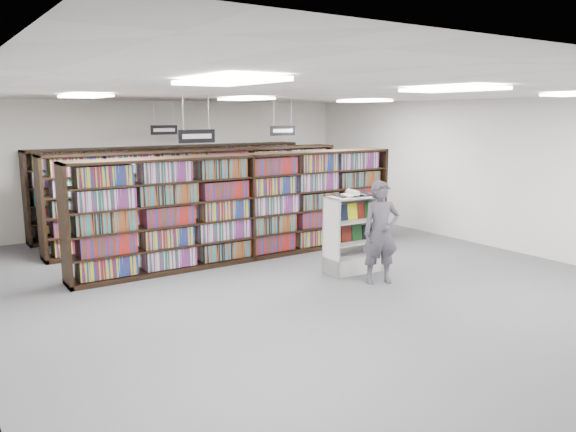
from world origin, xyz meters
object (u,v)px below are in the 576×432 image
endcap_display (352,246)px  open_book (353,194)px  shopper (381,233)px  bookshelf_row_near (247,207)px

endcap_display → open_book: 0.96m
endcap_display → shopper: bearing=-91.0°
bookshelf_row_near → shopper: (1.08, -2.70, -0.17)m
endcap_display → open_book: (0.02, -0.00, 0.96)m
endcap_display → open_book: bearing=1.0°
bookshelf_row_near → shopper: size_ratio=3.96×
bookshelf_row_near → shopper: bearing=-68.3°
bookshelf_row_near → open_book: size_ratio=9.13×
open_book → shopper: size_ratio=0.43×
bookshelf_row_near → endcap_display: bearing=-58.7°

